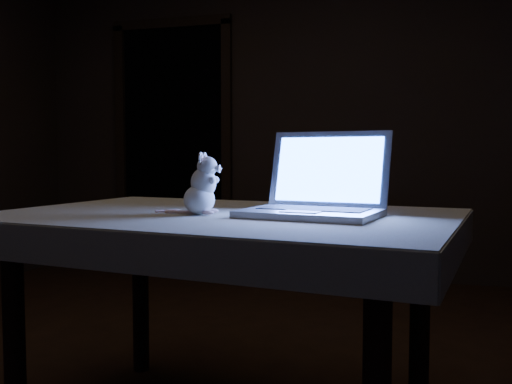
% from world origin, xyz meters
% --- Properties ---
extents(back_wall, '(4.50, 0.04, 2.60)m').
position_xyz_m(back_wall, '(0.00, 2.50, 1.30)').
color(back_wall, black).
rests_on(back_wall, ground).
extents(doorway, '(1.06, 0.36, 2.13)m').
position_xyz_m(doorway, '(-1.10, 2.50, 1.06)').
color(doorway, black).
rests_on(doorway, back_wall).
extents(table, '(1.55, 1.12, 0.77)m').
position_xyz_m(table, '(0.27, -0.17, 0.38)').
color(table, black).
rests_on(table, floor).
extents(tablecloth, '(1.63, 1.16, 0.11)m').
position_xyz_m(tablecloth, '(0.28, -0.20, 0.72)').
color(tablecloth, beige).
rests_on(tablecloth, table).
extents(laptop, '(0.49, 0.44, 0.29)m').
position_xyz_m(laptop, '(0.58, -0.21, 0.92)').
color(laptop, '#AAAAAF').
rests_on(laptop, tablecloth).
extents(plush_mouse, '(0.19, 0.19, 0.21)m').
position_xyz_m(plush_mouse, '(0.21, -0.24, 0.88)').
color(plush_mouse, silver).
rests_on(plush_mouse, tablecloth).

